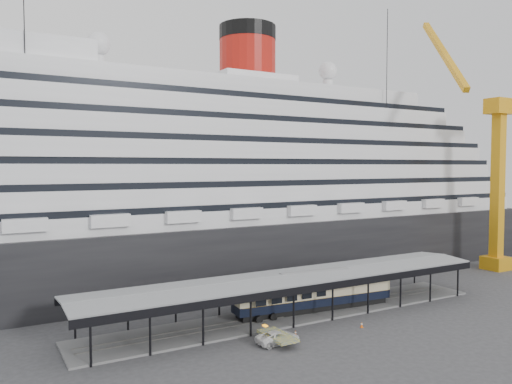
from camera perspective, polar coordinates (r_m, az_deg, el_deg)
ground at (r=61.84m, az=7.10°, el=-14.96°), size 200.00×200.00×0.00m
cruise_ship at (r=86.60m, az=-5.59°, el=2.53°), size 130.00×30.00×43.90m
platform_canopy at (r=65.08m, az=4.42°, el=-11.86°), size 56.00×9.18×5.30m
crane_yellow at (r=100.53m, az=25.39°, el=3.23°), size 23.83×18.78×47.60m
port_truck at (r=55.68m, az=2.50°, el=-16.27°), size 4.90×2.30×1.35m
pullman_carriage at (r=66.77m, az=6.71°, el=-11.22°), size 22.52×4.84×21.94m
traffic_cone_left at (r=57.60m, az=3.17°, el=-15.96°), size 0.39×0.39×0.66m
traffic_cone_mid at (r=58.14m, az=4.53°, el=-15.79°), size 0.44×0.44×0.67m
traffic_cone_right at (r=62.06m, az=11.99°, el=-14.61°), size 0.42×0.42×0.69m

